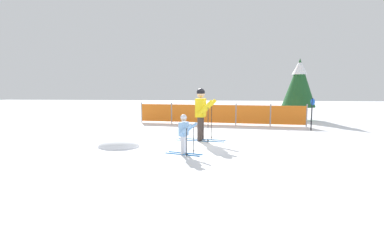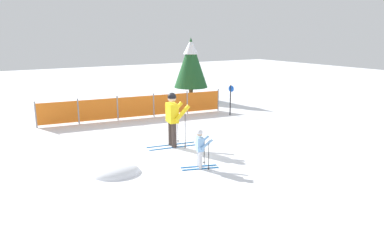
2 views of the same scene
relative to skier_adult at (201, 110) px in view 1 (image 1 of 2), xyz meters
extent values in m
plane|color=white|center=(0.03, 0.01, -1.06)|extent=(60.00, 60.00, 0.00)
cube|color=#1966B2|center=(0.00, 0.16, -1.05)|extent=(1.66, 0.29, 0.02)
cube|color=#1966B2|center=(-0.05, -0.15, -1.05)|extent=(1.66, 0.29, 0.02)
cylinder|color=#3F332D|center=(0.00, 0.16, -0.64)|extent=(0.16, 0.16, 0.79)
cylinder|color=#3F332D|center=(-0.05, -0.15, -0.64)|extent=(0.16, 0.16, 0.79)
cube|color=yellow|center=(-0.02, 0.00, 0.06)|extent=(0.35, 0.53, 0.62)
cylinder|color=yellow|center=(0.24, 0.28, 0.09)|extent=(0.55, 0.20, 0.54)
cylinder|color=yellow|center=(0.15, -0.33, 0.09)|extent=(0.55, 0.20, 0.54)
sphere|color=#D8AD8C|center=(-0.02, 0.00, 0.53)|extent=(0.26, 0.26, 0.26)
sphere|color=black|center=(-0.02, 0.00, 0.58)|extent=(0.28, 0.28, 0.28)
cylinder|color=black|center=(0.34, 0.28, -0.44)|extent=(0.02, 0.02, 1.23)
cylinder|color=black|center=(0.34, 0.28, -1.00)|extent=(0.07, 0.07, 0.01)
cylinder|color=black|center=(0.24, -0.37, -0.44)|extent=(0.02, 0.02, 1.23)
cylinder|color=black|center=(0.24, -0.37, -1.00)|extent=(0.07, 0.07, 0.01)
cube|color=#1966B2|center=(-0.31, -2.05, -1.05)|extent=(0.98, 0.36, 0.02)
cube|color=#1966B2|center=(-0.37, -2.23, -1.05)|extent=(0.98, 0.36, 0.02)
cylinder|color=silver|center=(-0.31, -2.05, -0.79)|extent=(0.10, 0.10, 0.48)
cylinder|color=silver|center=(-0.37, -2.23, -0.79)|extent=(0.10, 0.10, 0.48)
cube|color=#8CBFF2|center=(-0.34, -2.14, -0.37)|extent=(0.26, 0.34, 0.38)
cylinder|color=#8CBFF2|center=(-0.14, -2.01, -0.34)|extent=(0.35, 0.18, 0.30)
cylinder|color=#8CBFF2|center=(-0.26, -2.37, -0.34)|extent=(0.35, 0.18, 0.30)
sphere|color=#D8AD8C|center=(-0.34, -2.14, -0.08)|extent=(0.16, 0.16, 0.16)
sphere|color=white|center=(-0.34, -2.14, -0.05)|extent=(0.17, 0.17, 0.17)
cylinder|color=black|center=(-0.09, -1.98, -0.68)|extent=(0.02, 0.02, 0.75)
cylinder|color=black|center=(-0.09, -1.98, -1.00)|extent=(0.07, 0.07, 0.01)
cylinder|color=black|center=(-0.23, -2.42, -0.68)|extent=(0.02, 0.02, 0.75)
cylinder|color=black|center=(-0.23, -2.42, -1.00)|extent=(0.07, 0.07, 0.01)
cylinder|color=gray|center=(-3.38, 4.92, -0.54)|extent=(0.06, 0.06, 1.04)
cylinder|color=gray|center=(-1.79, 4.72, -0.54)|extent=(0.06, 0.06, 1.04)
cylinder|color=gray|center=(-0.20, 4.52, -0.54)|extent=(0.06, 0.06, 1.04)
cylinder|color=gray|center=(1.38, 4.32, -0.54)|extent=(0.06, 0.06, 1.04)
cylinder|color=gray|center=(2.97, 4.12, -0.54)|extent=(0.06, 0.06, 1.04)
cylinder|color=gray|center=(4.56, 3.92, -0.54)|extent=(0.06, 0.06, 1.04)
cube|color=orange|center=(-2.58, 4.82, -0.54)|extent=(1.59, 0.23, 0.87)
cube|color=orange|center=(-1.00, 4.62, -0.54)|extent=(1.59, 0.23, 0.87)
cube|color=orange|center=(0.59, 4.42, -0.54)|extent=(1.59, 0.23, 0.87)
cube|color=orange|center=(2.18, 4.22, -0.54)|extent=(1.59, 0.23, 0.87)
cube|color=orange|center=(3.76, 4.02, -0.54)|extent=(1.59, 0.23, 0.87)
cylinder|color=#4C3823|center=(4.95, 7.05, -0.70)|extent=(0.23, 0.23, 0.71)
cone|color=#1D5228|center=(4.95, 7.05, 0.99)|extent=(1.82, 1.82, 2.66)
cone|color=white|center=(4.95, 7.05, 1.84)|extent=(0.82, 0.82, 0.80)
cylinder|color=black|center=(4.45, 2.83, -0.38)|extent=(0.05, 0.05, 1.36)
cylinder|color=blue|center=(4.46, 2.80, 0.14)|extent=(0.10, 0.27, 0.28)
ellipsoid|color=white|center=(-2.43, -1.33, -1.06)|extent=(1.27, 1.08, 0.51)
camera|label=1|loc=(0.63, -10.05, 0.76)|focal=28.00mm
camera|label=2|loc=(-5.56, -10.30, 2.56)|focal=35.00mm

